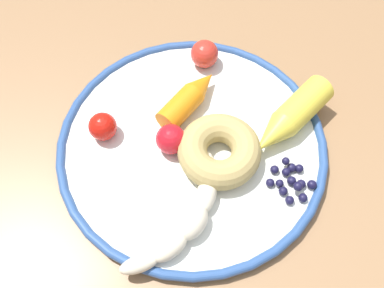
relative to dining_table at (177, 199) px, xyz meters
The scene contains 10 objects.
dining_table is the anchor object (origin of this frame).
plate 0.10m from the dining_table, 96.45° to the right, with size 0.36×0.36×0.02m.
banana 0.13m from the dining_table, 124.36° to the left, with size 0.08×0.19×0.03m.
carrot_orange 0.15m from the dining_table, 77.81° to the right, with size 0.06×0.11×0.03m.
carrot_yellow 0.20m from the dining_table, 133.76° to the right, with size 0.09×0.14×0.04m.
donut 0.13m from the dining_table, 139.22° to the right, with size 0.11×0.11×0.04m, color tan.
blueberry_pile 0.18m from the dining_table, 164.55° to the right, with size 0.06×0.06×0.02m.
tomato_near 0.16m from the dining_table, ahead, with size 0.04×0.04×0.04m, color red.
tomato_mid 0.12m from the dining_table, 58.91° to the right, with size 0.04×0.04×0.04m, color red.
tomato_far 0.21m from the dining_table, 80.45° to the right, with size 0.04×0.04×0.04m, color red.
Camera 1 is at (-0.11, 0.22, 1.28)m, focal length 40.64 mm.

